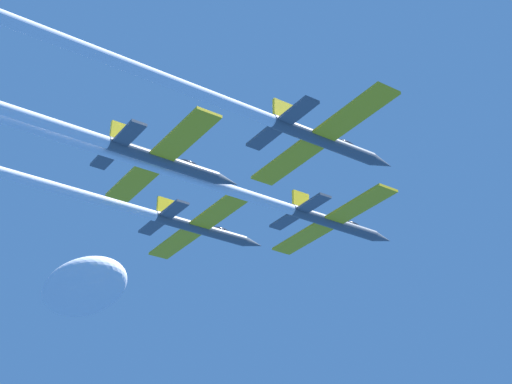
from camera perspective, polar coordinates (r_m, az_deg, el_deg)
name	(u,v)px	position (r m, az deg, el deg)	size (l,w,h in m)	color
jet_lead	(146,163)	(79.30, -8.20, 2.14)	(20.11, 78.44, 3.33)	#4C5660
jet_right_wing	(104,56)	(66.07, -11.21, 9.85)	(20.11, 75.23, 3.33)	#4C5660
cloud_puffy	(84,288)	(136.49, -12.68, -6.94)	(22.73, 12.50, 7.96)	white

